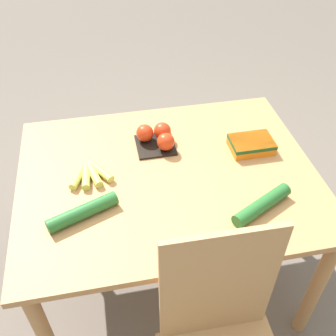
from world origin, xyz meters
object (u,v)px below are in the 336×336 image
banana_bunch (89,172)px  cucumber_near (83,212)px  tomato_pack (157,137)px  carrot_bag (251,144)px  cucumber_far (262,205)px

banana_bunch → cucumber_near: 0.23m
cucumber_near → tomato_pack: bearing=-132.7°
carrot_bag → cucumber_near: bearing=19.0°
tomato_pack → cucumber_near: size_ratio=0.63×
cucumber_far → cucumber_near: bearing=-8.2°
cucumber_far → banana_bunch: bearing=-27.1°
banana_bunch → carrot_bag: bearing=-177.5°
cucumber_near → cucumber_far: (-0.67, 0.10, 0.00)m
carrot_bag → cucumber_far: cucumber_far is taller
tomato_pack → carrot_bag: (-0.41, 0.12, -0.01)m
banana_bunch → cucumber_near: (0.03, 0.23, 0.01)m
banana_bunch → carrot_bag: carrot_bag is taller
cucumber_near → cucumber_far: same height
banana_bunch → cucumber_far: bearing=152.9°
cucumber_near → cucumber_far: 0.68m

